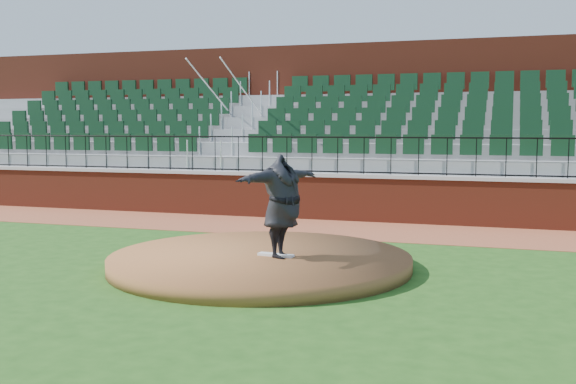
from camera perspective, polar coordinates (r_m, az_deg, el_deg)
name	(u,v)px	position (r m, az deg, el deg)	size (l,w,h in m)	color
ground	(262,272)	(12.18, -2.22, -6.75)	(90.00, 90.00, 0.00)	#204B15
warning_track	(336,229)	(17.26, 4.06, -3.10)	(34.00, 3.20, 0.01)	brown
field_wall	(350,199)	(18.73, 5.27, -0.60)	(34.00, 0.35, 1.20)	maroon
wall_cap	(351,176)	(18.67, 5.29, 1.39)	(34.00, 0.45, 0.10)	#B7B7B7
wall_railing	(351,156)	(18.64, 5.30, 3.07)	(34.00, 0.05, 1.00)	black
seating_stands	(371,136)	(21.29, 6.96, 4.70)	(34.00, 5.10, 4.60)	gray
concourse_wall	(386,122)	(24.04, 8.29, 5.85)	(34.00, 0.50, 5.50)	maroon
pitchers_mound	(260,261)	(12.51, -2.36, -5.84)	(5.53, 5.53, 0.25)	brown
pitching_rubber	(276,255)	(12.31, -1.03, -5.32)	(0.67, 0.17, 0.04)	white
pitcher	(282,206)	(12.02, -0.50, -1.21)	(2.28, 0.62, 1.86)	black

